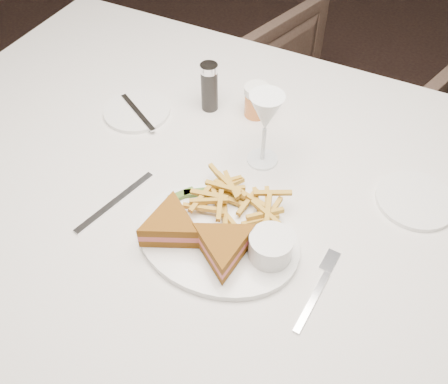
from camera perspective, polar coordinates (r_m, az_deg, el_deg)
The scene contains 4 objects.
ground at distance 1.85m, azimuth 7.89°, elevation -8.03°, with size 5.00×5.00×0.00m, color black.
table at distance 1.34m, azimuth 1.09°, elevation -10.79°, with size 1.63×1.09×0.75m, color silver.
chair_far at distance 1.93m, azimuth 12.27°, elevation 8.84°, with size 0.65×0.61×0.67m, color #47352B.
table_setting at distance 0.98m, azimuth 0.88°, elevation -0.29°, with size 0.82×0.60×0.18m.
Camera 1 is at (0.29, -1.01, 1.52)m, focal length 40.00 mm.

